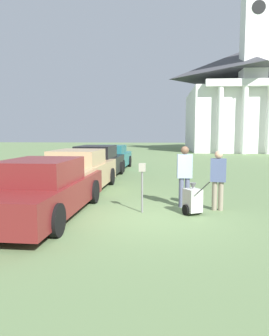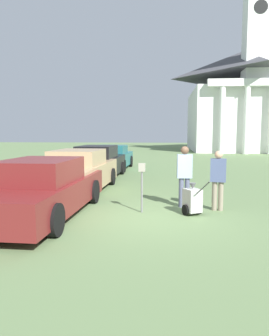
{
  "view_description": "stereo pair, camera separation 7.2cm",
  "coord_description": "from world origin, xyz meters",
  "px_view_note": "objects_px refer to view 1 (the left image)",
  "views": [
    {
      "loc": [
        0.39,
        -8.07,
        2.16
      ],
      "look_at": [
        -0.42,
        1.57,
        1.1
      ],
      "focal_mm": 35.0,
      "sensor_mm": 36.0,
      "label": 1
    },
    {
      "loc": [
        0.46,
        -8.06,
        2.16
      ],
      "look_at": [
        -0.42,
        1.57,
        1.1
      ],
      "focal_mm": 35.0,
      "sensor_mm": 36.0,
      "label": 2
    }
  ],
  "objects_px": {
    "parked_car_tan": "(79,172)",
    "parked_car_teal": "(111,158)",
    "equipment_cart": "(193,200)",
    "person_supervisor": "(218,177)",
    "person_worker": "(184,173)",
    "church": "(240,100)",
    "parking_meter": "(142,178)",
    "parked_car_black": "(97,164)",
    "parked_car_maroon": "(44,190)"
  },
  "relations": [
    {
      "from": "parked_car_tan",
      "to": "parked_car_teal",
      "type": "distance_m",
      "value": 7.3
    },
    {
      "from": "equipment_cart",
      "to": "person_supervisor",
      "type": "bearing_deg",
      "value": 9.79
    },
    {
      "from": "parked_car_teal",
      "to": "person_worker",
      "type": "height_order",
      "value": "person_worker"
    },
    {
      "from": "church",
      "to": "parked_car_tan",
      "type": "bearing_deg",
      "value": -112.99
    },
    {
      "from": "person_worker",
      "to": "equipment_cart",
      "type": "height_order",
      "value": "person_worker"
    },
    {
      "from": "parking_meter",
      "to": "equipment_cart",
      "type": "height_order",
      "value": "parking_meter"
    },
    {
      "from": "person_worker",
      "to": "person_supervisor",
      "type": "relative_size",
      "value": 1.07
    },
    {
      "from": "person_supervisor",
      "to": "equipment_cart",
      "type": "height_order",
      "value": "person_supervisor"
    },
    {
      "from": "parked_car_black",
      "to": "equipment_cart",
      "type": "distance_m",
      "value": 7.48
    },
    {
      "from": "person_worker",
      "to": "church",
      "type": "height_order",
      "value": "church"
    },
    {
      "from": "parked_car_black",
      "to": "parked_car_maroon",
      "type": "bearing_deg",
      "value": -88.29
    },
    {
      "from": "parked_car_tan",
      "to": "person_worker",
      "type": "relative_size",
      "value": 2.95
    },
    {
      "from": "parked_car_tan",
      "to": "parked_car_teal",
      "type": "xyz_separation_m",
      "value": [
        0.0,
        7.3,
        -0.05
      ]
    },
    {
      "from": "parked_car_teal",
      "to": "parking_meter",
      "type": "distance_m",
      "value": 10.57
    },
    {
      "from": "parked_car_black",
      "to": "person_worker",
      "type": "bearing_deg",
      "value": -54.97
    },
    {
      "from": "parking_meter",
      "to": "person_worker",
      "type": "height_order",
      "value": "person_worker"
    },
    {
      "from": "parked_car_maroon",
      "to": "person_worker",
      "type": "relative_size",
      "value": 3.03
    },
    {
      "from": "person_worker",
      "to": "person_supervisor",
      "type": "bearing_deg",
      "value": 157.74
    },
    {
      "from": "parked_car_black",
      "to": "parked_car_teal",
      "type": "bearing_deg",
      "value": 91.71
    },
    {
      "from": "parked_car_black",
      "to": "person_worker",
      "type": "height_order",
      "value": "person_worker"
    },
    {
      "from": "parked_car_maroon",
      "to": "parking_meter",
      "type": "bearing_deg",
      "value": 15.37
    },
    {
      "from": "parked_car_maroon",
      "to": "church",
      "type": "relative_size",
      "value": 0.25
    },
    {
      "from": "parking_meter",
      "to": "person_worker",
      "type": "xyz_separation_m",
      "value": [
        1.17,
        0.73,
        0.08
      ]
    },
    {
      "from": "parked_car_teal",
      "to": "equipment_cart",
      "type": "relative_size",
      "value": 4.78
    },
    {
      "from": "person_supervisor",
      "to": "person_worker",
      "type": "bearing_deg",
      "value": -8.19
    },
    {
      "from": "equipment_cart",
      "to": "church",
      "type": "bearing_deg",
      "value": 48.11
    },
    {
      "from": "parked_car_teal",
      "to": "equipment_cart",
      "type": "bearing_deg",
      "value": -68.07
    },
    {
      "from": "parked_car_tan",
      "to": "parked_car_teal",
      "type": "height_order",
      "value": "parked_car_tan"
    },
    {
      "from": "parked_car_maroon",
      "to": "parked_car_tan",
      "type": "relative_size",
      "value": 1.03
    },
    {
      "from": "parked_car_maroon",
      "to": "parked_car_black",
      "type": "height_order",
      "value": "parked_car_black"
    },
    {
      "from": "parked_car_black",
      "to": "person_supervisor",
      "type": "distance_m",
      "value": 7.44
    },
    {
      "from": "person_supervisor",
      "to": "equipment_cart",
      "type": "distance_m",
      "value": 1.07
    },
    {
      "from": "parking_meter",
      "to": "parked_car_teal",
      "type": "bearing_deg",
      "value": 103.63
    },
    {
      "from": "parking_meter",
      "to": "equipment_cart",
      "type": "xyz_separation_m",
      "value": [
        1.34,
        -0.12,
        -0.55
      ]
    },
    {
      "from": "parked_car_black",
      "to": "person_worker",
      "type": "distance_m",
      "value": 6.67
    },
    {
      "from": "parked_car_black",
      "to": "equipment_cart",
      "type": "xyz_separation_m",
      "value": [
        3.83,
        -6.42,
        -0.32
      ]
    },
    {
      "from": "parking_meter",
      "to": "church",
      "type": "relative_size",
      "value": 0.06
    },
    {
      "from": "parked_car_teal",
      "to": "equipment_cart",
      "type": "height_order",
      "value": "parked_car_teal"
    },
    {
      "from": "person_supervisor",
      "to": "parking_meter",
      "type": "bearing_deg",
      "value": 21.99
    },
    {
      "from": "parked_car_tan",
      "to": "church",
      "type": "distance_m",
      "value": 31.85
    },
    {
      "from": "parked_car_black",
      "to": "equipment_cart",
      "type": "relative_size",
      "value": 5.36
    },
    {
      "from": "person_worker",
      "to": "equipment_cart",
      "type": "relative_size",
      "value": 1.77
    },
    {
      "from": "parked_car_tan",
      "to": "parked_car_teal",
      "type": "bearing_deg",
      "value": 91.71
    },
    {
      "from": "person_supervisor",
      "to": "church",
      "type": "bearing_deg",
      "value": -93.52
    },
    {
      "from": "parked_car_maroon",
      "to": "parked_car_black",
      "type": "xyz_separation_m",
      "value": [
        0.0,
        6.91,
        0.02
      ]
    },
    {
      "from": "parking_meter",
      "to": "person_supervisor",
      "type": "relative_size",
      "value": 0.81
    },
    {
      "from": "parking_meter",
      "to": "person_worker",
      "type": "bearing_deg",
      "value": 31.95
    },
    {
      "from": "parked_car_teal",
      "to": "parking_meter",
      "type": "relative_size",
      "value": 3.57
    },
    {
      "from": "parked_car_maroon",
      "to": "parked_car_teal",
      "type": "bearing_deg",
      "value": 91.71
    },
    {
      "from": "person_worker",
      "to": "equipment_cart",
      "type": "xyz_separation_m",
      "value": [
        0.17,
        -0.85,
        -0.62
      ]
    }
  ]
}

